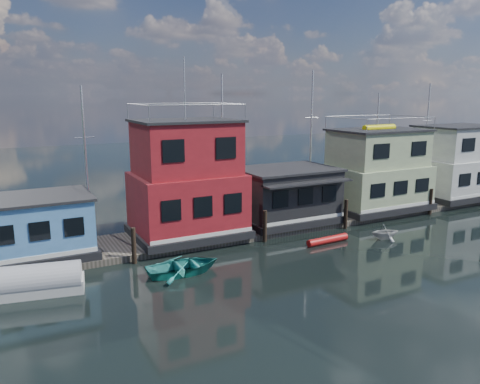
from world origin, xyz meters
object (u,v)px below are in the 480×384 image
houseboat_green (377,171)px  dinghy_teal (184,266)px  red_kayak (328,240)px  houseboat_blue (37,227)px  houseboat_red (187,182)px  dinghy_white (385,232)px  houseboat_white (457,163)px  houseboat_dark (286,195)px  tarp_runabout (41,282)px

houseboat_green → dinghy_teal: (-19.45, -5.65, -3.12)m
houseboat_green → red_kayak: (-8.90, -5.06, -3.31)m
houseboat_blue → houseboat_red: bearing=0.0°
houseboat_red → dinghy_white: bearing=-26.7°
red_kayak → dinghy_teal: bearing=-179.8°
houseboat_blue → houseboat_white: 36.52m
houseboat_blue → houseboat_green: size_ratio=0.76×
houseboat_dark → houseboat_green: (9.00, 0.02, 1.13)m
houseboat_green → dinghy_teal: size_ratio=2.01×
houseboat_dark → houseboat_green: size_ratio=0.88×
red_kayak → houseboat_white: bearing=11.9°
dinghy_white → houseboat_blue: bearing=87.7°
houseboat_dark → red_kayak: houseboat_dark is taller
houseboat_green → tarp_runabout: size_ratio=1.94×
houseboat_blue → dinghy_teal: size_ratio=1.53×
houseboat_dark → houseboat_green: 9.07m
houseboat_red → red_kayak: size_ratio=3.64×
houseboat_dark → tarp_runabout: (-17.81, -4.87, -1.80)m
dinghy_teal → red_kayak: bearing=-86.2°
houseboat_blue → dinghy_teal: 9.21m
houseboat_red → houseboat_white: bearing=0.0°
houseboat_red → houseboat_dark: size_ratio=1.60×
houseboat_white → tarp_runabout: 37.25m
houseboat_dark → houseboat_blue: bearing=179.9°
houseboat_green → dinghy_teal: houseboat_green is taller
red_kayak → tarp_runabout: size_ratio=0.75×
houseboat_red → dinghy_white: 14.11m
red_kayak → dinghy_teal: dinghy_teal is taller
houseboat_dark → dinghy_white: (4.19, -6.12, -1.87)m
houseboat_blue → dinghy_teal: bearing=-38.7°
red_kayak → houseboat_red: bearing=145.0°
houseboat_red → tarp_runabout: houseboat_red is taller
houseboat_dark → dinghy_teal: size_ratio=1.77×
dinghy_white → tarp_runabout: 22.04m
dinghy_teal → houseboat_dark: bearing=-61.1°
dinghy_white → tarp_runabout: (-22.00, 1.25, 0.07)m
houseboat_dark → dinghy_teal: bearing=-151.7°
houseboat_dark → houseboat_green: houseboat_green is taller
dinghy_teal → tarp_runabout: 7.40m
houseboat_blue → houseboat_dark: size_ratio=0.86×
houseboat_red → houseboat_dark: 8.18m
houseboat_white → dinghy_teal: bearing=-169.1°
houseboat_dark → dinghy_white: houseboat_dark is taller
houseboat_dark → dinghy_teal: 12.04m
houseboat_blue → dinghy_teal: (7.05, -5.65, -1.77)m
houseboat_red → houseboat_green: (17.00, 0.00, -0.55)m
houseboat_blue → red_kayak: size_ratio=1.97×
houseboat_white → red_kayak: (-18.90, -5.06, -3.30)m
houseboat_green → red_kayak: houseboat_green is taller
houseboat_white → dinghy_white: houseboat_white is taller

